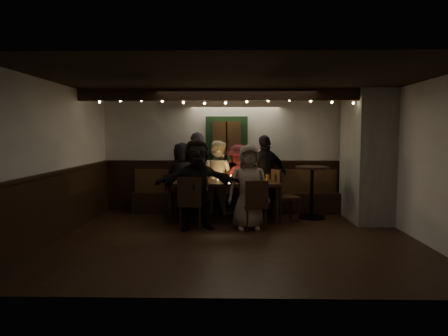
{
  "coord_description": "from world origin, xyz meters",
  "views": [
    {
      "loc": [
        -0.07,
        -6.63,
        1.75
      ],
      "look_at": [
        -0.24,
        1.6,
        1.05
      ],
      "focal_mm": 32.0,
      "sensor_mm": 36.0,
      "label": 1
    }
  ],
  "objects_px": {
    "chair_near_left": "(191,200)",
    "person_f": "(197,184)",
    "person_g": "(248,187)",
    "person_d": "(238,180)",
    "person_a": "(183,178)",
    "person_c": "(217,177)",
    "dining_table": "(224,184)",
    "chair_near_right": "(256,202)",
    "chair_end": "(281,192)",
    "person_e": "(265,174)",
    "person_b": "(197,173)",
    "high_top": "(312,186)"
  },
  "relations": [
    {
      "from": "chair_near_left",
      "to": "chair_near_right",
      "type": "bearing_deg",
      "value": -1.69
    },
    {
      "from": "person_g",
      "to": "person_d",
      "type": "bearing_deg",
      "value": 90.57
    },
    {
      "from": "person_c",
      "to": "person_g",
      "type": "height_order",
      "value": "person_c"
    },
    {
      "from": "person_e",
      "to": "person_f",
      "type": "relative_size",
      "value": 1.04
    },
    {
      "from": "chair_end",
      "to": "person_d",
      "type": "bearing_deg",
      "value": 140.19
    },
    {
      "from": "high_top",
      "to": "person_e",
      "type": "distance_m",
      "value": 1.06
    },
    {
      "from": "chair_near_left",
      "to": "person_d",
      "type": "relative_size",
      "value": 0.65
    },
    {
      "from": "person_b",
      "to": "person_f",
      "type": "relative_size",
      "value": 1.08
    },
    {
      "from": "person_a",
      "to": "person_c",
      "type": "bearing_deg",
      "value": 168.99
    },
    {
      "from": "chair_near_right",
      "to": "person_a",
      "type": "bearing_deg",
      "value": 135.02
    },
    {
      "from": "person_g",
      "to": "dining_table",
      "type": "bearing_deg",
      "value": 115.62
    },
    {
      "from": "high_top",
      "to": "person_b",
      "type": "xyz_separation_m",
      "value": [
        -2.43,
        0.48,
        0.22
      ]
    },
    {
      "from": "person_e",
      "to": "dining_table",
      "type": "bearing_deg",
      "value": 15.09
    },
    {
      "from": "chair_end",
      "to": "person_d",
      "type": "xyz_separation_m",
      "value": [
        -0.85,
        0.71,
        0.17
      ]
    },
    {
      "from": "dining_table",
      "to": "chair_near_left",
      "type": "relative_size",
      "value": 2.28
    },
    {
      "from": "dining_table",
      "to": "person_c",
      "type": "bearing_deg",
      "value": 103.7
    },
    {
      "from": "person_b",
      "to": "person_e",
      "type": "xyz_separation_m",
      "value": [
        1.5,
        -0.0,
        -0.03
      ]
    },
    {
      "from": "person_a",
      "to": "person_g",
      "type": "relative_size",
      "value": 1.01
    },
    {
      "from": "person_f",
      "to": "chair_near_right",
      "type": "bearing_deg",
      "value": -17.28
    },
    {
      "from": "person_f",
      "to": "person_g",
      "type": "bearing_deg",
      "value": -11.73
    },
    {
      "from": "dining_table",
      "to": "chair_near_left",
      "type": "xyz_separation_m",
      "value": [
        -0.58,
        -0.83,
        -0.18
      ]
    },
    {
      "from": "chair_near_left",
      "to": "person_a",
      "type": "xyz_separation_m",
      "value": [
        -0.34,
        1.48,
        0.23
      ]
    },
    {
      "from": "person_g",
      "to": "chair_end",
      "type": "bearing_deg",
      "value": 39.05
    },
    {
      "from": "person_d",
      "to": "person_f",
      "type": "height_order",
      "value": "person_f"
    },
    {
      "from": "chair_near_left",
      "to": "person_g",
      "type": "distance_m",
      "value": 1.08
    },
    {
      "from": "high_top",
      "to": "person_d",
      "type": "height_order",
      "value": "person_d"
    },
    {
      "from": "high_top",
      "to": "person_e",
      "type": "bearing_deg",
      "value": 153.12
    },
    {
      "from": "person_b",
      "to": "person_g",
      "type": "xyz_separation_m",
      "value": [
        1.07,
        -1.48,
        -0.12
      ]
    },
    {
      "from": "person_a",
      "to": "person_e",
      "type": "xyz_separation_m",
      "value": [
        1.82,
        0.06,
        0.08
      ]
    },
    {
      "from": "chair_near_right",
      "to": "person_c",
      "type": "distance_m",
      "value": 1.74
    },
    {
      "from": "dining_table",
      "to": "person_f",
      "type": "xyz_separation_m",
      "value": [
        -0.48,
        -0.78,
        0.1
      ]
    },
    {
      "from": "chair_near_right",
      "to": "person_b",
      "type": "distance_m",
      "value": 2.02
    },
    {
      "from": "chair_near_right",
      "to": "person_f",
      "type": "xyz_separation_m",
      "value": [
        -1.07,
        0.08,
        0.32
      ]
    },
    {
      "from": "chair_near_left",
      "to": "person_b",
      "type": "bearing_deg",
      "value": 90.6
    },
    {
      "from": "dining_table",
      "to": "person_c",
      "type": "distance_m",
      "value": 0.7
    },
    {
      "from": "person_e",
      "to": "person_d",
      "type": "bearing_deg",
      "value": -16.02
    },
    {
      "from": "person_f",
      "to": "person_g",
      "type": "relative_size",
      "value": 1.07
    },
    {
      "from": "person_c",
      "to": "person_f",
      "type": "distance_m",
      "value": 1.49
    },
    {
      "from": "chair_end",
      "to": "person_a",
      "type": "relative_size",
      "value": 0.66
    },
    {
      "from": "chair_near_left",
      "to": "person_f",
      "type": "xyz_separation_m",
      "value": [
        0.11,
        0.05,
        0.28
      ]
    },
    {
      "from": "dining_table",
      "to": "chair_near_right",
      "type": "height_order",
      "value": "dining_table"
    },
    {
      "from": "chair_end",
      "to": "person_f",
      "type": "bearing_deg",
      "value": -156.46
    },
    {
      "from": "dining_table",
      "to": "chair_near_left",
      "type": "distance_m",
      "value": 1.03
    },
    {
      "from": "person_a",
      "to": "person_f",
      "type": "bearing_deg",
      "value": 94.58
    },
    {
      "from": "dining_table",
      "to": "person_e",
      "type": "height_order",
      "value": "person_e"
    },
    {
      "from": "person_c",
      "to": "person_d",
      "type": "bearing_deg",
      "value": -159.78
    },
    {
      "from": "dining_table",
      "to": "person_a",
      "type": "bearing_deg",
      "value": 144.71
    },
    {
      "from": "chair_near_right",
      "to": "person_b",
      "type": "height_order",
      "value": "person_b"
    },
    {
      "from": "person_a",
      "to": "person_f",
      "type": "height_order",
      "value": "person_f"
    },
    {
      "from": "chair_near_right",
      "to": "chair_end",
      "type": "xyz_separation_m",
      "value": [
        0.56,
        0.79,
        0.07
      ]
    }
  ]
}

